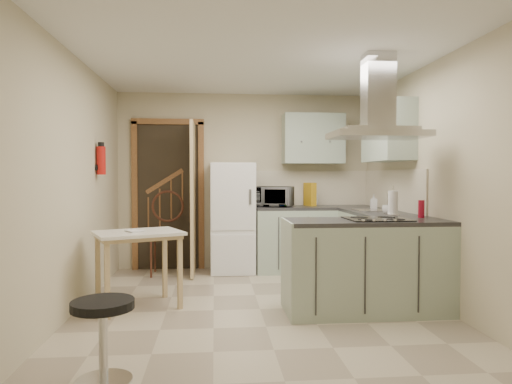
{
  "coord_description": "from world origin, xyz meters",
  "views": [
    {
      "loc": [
        -0.45,
        -4.47,
        1.32
      ],
      "look_at": [
        0.0,
        0.45,
        1.15
      ],
      "focal_mm": 32.0,
      "sensor_mm": 36.0,
      "label": 1
    }
  ],
  "objects": [
    {
      "name": "floor",
      "position": [
        0.0,
        0.0,
        0.0
      ],
      "size": [
        4.2,
        4.2,
        0.0
      ],
      "primitive_type": "plane",
      "color": "#B8AB8F",
      "rests_on": "ground"
    },
    {
      "name": "ceiling",
      "position": [
        0.0,
        0.0,
        2.5
      ],
      "size": [
        4.2,
        4.2,
        0.0
      ],
      "primitive_type": "plane",
      "rotation": [
        3.14,
        0.0,
        0.0
      ],
      "color": "silver",
      "rests_on": "back_wall"
    },
    {
      "name": "back_wall",
      "position": [
        0.0,
        2.1,
        1.25
      ],
      "size": [
        3.6,
        0.0,
        3.6
      ],
      "primitive_type": "plane",
      "rotation": [
        1.57,
        0.0,
        0.0
      ],
      "color": "#C0B695",
      "rests_on": "floor"
    },
    {
      "name": "left_wall",
      "position": [
        -1.8,
        0.0,
        1.25
      ],
      "size": [
        0.0,
        4.2,
        4.2
      ],
      "primitive_type": "plane",
      "rotation": [
        1.57,
        0.0,
        1.57
      ],
      "color": "#C0B695",
      "rests_on": "floor"
    },
    {
      "name": "right_wall",
      "position": [
        1.8,
        0.0,
        1.25
      ],
      "size": [
        0.0,
        4.2,
        4.2
      ],
      "primitive_type": "plane",
      "rotation": [
        1.57,
        0.0,
        -1.57
      ],
      "color": "#C0B695",
      "rests_on": "floor"
    },
    {
      "name": "doorway",
      "position": [
        -1.1,
        2.07,
        1.05
      ],
      "size": [
        1.1,
        0.12,
        2.1
      ],
      "primitive_type": "cube",
      "color": "brown",
      "rests_on": "floor"
    },
    {
      "name": "fridge",
      "position": [
        -0.2,
        1.8,
        0.75
      ],
      "size": [
        0.6,
        0.6,
        1.5
      ],
      "primitive_type": "cube",
      "color": "white",
      "rests_on": "floor"
    },
    {
      "name": "counter_back",
      "position": [
        0.66,
        1.8,
        0.45
      ],
      "size": [
        1.08,
        0.6,
        0.9
      ],
      "primitive_type": "cube",
      "color": "#9EB2A0",
      "rests_on": "floor"
    },
    {
      "name": "counter_right",
      "position": [
        1.5,
        1.12,
        0.45
      ],
      "size": [
        0.6,
        1.95,
        0.9
      ],
      "primitive_type": "cube",
      "color": "#9EB2A0",
      "rests_on": "floor"
    },
    {
      "name": "splashback",
      "position": [
        0.96,
        2.09,
        1.15
      ],
      "size": [
        1.68,
        0.02,
        0.5
      ],
      "primitive_type": "cube",
      "color": "beige",
      "rests_on": "counter_back"
    },
    {
      "name": "wall_cabinet_back",
      "position": [
        0.95,
        1.93,
        1.85
      ],
      "size": [
        0.85,
        0.35,
        0.7
      ],
      "primitive_type": "cube",
      "color": "#9EB2A0",
      "rests_on": "back_wall"
    },
    {
      "name": "wall_cabinet_right",
      "position": [
        1.62,
        0.85,
        1.85
      ],
      "size": [
        0.35,
        0.9,
        0.7
      ],
      "primitive_type": "cube",
      "color": "#9EB2A0",
      "rests_on": "right_wall"
    },
    {
      "name": "peninsula",
      "position": [
        1.02,
        -0.18,
        0.45
      ],
      "size": [
        1.55,
        0.65,
        0.9
      ],
      "primitive_type": "cube",
      "color": "#9EB2A0",
      "rests_on": "floor"
    },
    {
      "name": "hob",
      "position": [
        1.12,
        -0.18,
        0.91
      ],
      "size": [
        0.58,
        0.5,
        0.01
      ],
      "primitive_type": "cube",
      "color": "black",
      "rests_on": "peninsula"
    },
    {
      "name": "extractor_hood",
      "position": [
        1.12,
        -0.18,
        1.72
      ],
      "size": [
        0.9,
        0.55,
        0.1
      ],
      "primitive_type": "cube",
      "color": "silver",
      "rests_on": "ceiling"
    },
    {
      "name": "sink",
      "position": [
        1.5,
        0.95,
        0.91
      ],
      "size": [
        0.45,
        0.4,
        0.01
      ],
      "primitive_type": "cube",
      "color": "silver",
      "rests_on": "counter_right"
    },
    {
      "name": "fire_extinguisher",
      "position": [
        -1.74,
        0.9,
        1.5
      ],
      "size": [
        0.1,
        0.1,
        0.32
      ],
      "primitive_type": "cylinder",
      "color": "#B2140F",
      "rests_on": "left_wall"
    },
    {
      "name": "drop_leaf_table",
      "position": [
        -1.21,
        0.17,
        0.38
      ],
      "size": [
        1.0,
        0.89,
        0.77
      ],
      "primitive_type": "cube",
      "rotation": [
        0.0,
        0.0,
        0.41
      ],
      "color": "#D8BF84",
      "rests_on": "floor"
    },
    {
      "name": "bentwood_chair",
      "position": [
        -1.09,
        1.7,
        0.51
      ],
      "size": [
        0.46,
        0.46,
        1.02
      ],
      "primitive_type": "cube",
      "rotation": [
        0.0,
        0.0,
        -0.01
      ],
      "color": "#52221B",
      "rests_on": "floor"
    },
    {
      "name": "stool",
      "position": [
        -1.16,
        -1.51,
        0.27
      ],
      "size": [
        0.5,
        0.5,
        0.53
      ],
      "primitive_type": "cylinder",
      "rotation": [
        0.0,
        0.0,
        0.3
      ],
      "color": "black",
      "rests_on": "floor"
    },
    {
      "name": "microwave",
      "position": [
        0.38,
        1.8,
        1.04
      ],
      "size": [
        0.59,
        0.5,
        0.28
      ],
      "primitive_type": "imported",
      "rotation": [
        0.0,
        0.0,
        -0.37
      ],
      "color": "black",
      "rests_on": "counter_back"
    },
    {
      "name": "kettle",
      "position": [
        0.95,
        1.9,
        1.0
      ],
      "size": [
        0.15,
        0.15,
        0.2
      ],
      "primitive_type": "cylinder",
      "rotation": [
        0.0,
        0.0,
        0.08
      ],
      "color": "white",
      "rests_on": "counter_back"
    },
    {
      "name": "cereal_box",
      "position": [
        0.91,
        1.91,
        1.06
      ],
      "size": [
        0.15,
        0.24,
        0.33
      ],
      "primitive_type": "cube",
      "rotation": [
        0.0,
        0.0,
        0.33
      ],
      "color": "#C69117",
      "rests_on": "counter_back"
    },
    {
      "name": "soap_bottle",
      "position": [
        1.62,
        1.3,
        0.99
      ],
      "size": [
        0.1,
        0.11,
        0.19
      ],
      "primitive_type": "imported",
      "rotation": [
        0.0,
        0.0,
        -0.28
      ],
      "color": "#A3A1AC",
      "rests_on": "counter_right"
    },
    {
      "name": "paper_towel",
      "position": [
        1.49,
        0.32,
        1.04
      ],
      "size": [
        0.13,
        0.13,
        0.27
      ],
      "primitive_type": "cylinder",
      "rotation": [
        0.0,
        0.0,
        -0.22
      ],
      "color": "white",
      "rests_on": "counter_right"
    },
    {
      "name": "cup",
      "position": [
        1.47,
        0.43,
        0.95
      ],
      "size": [
        0.15,
        0.15,
        0.1
      ],
      "primitive_type": "imported",
      "rotation": [
        0.0,
        0.0,
        -0.29
      ],
      "color": "silver",
      "rests_on": "counter_right"
    },
    {
      "name": "red_bottle",
      "position": [
        1.64,
        -0.03,
        0.99
      ],
      "size": [
        0.08,
        0.08,
        0.18
      ],
      "primitive_type": "cylinder",
      "rotation": [
        0.0,
        0.0,
        0.29
      ],
      "color": "#A80E26",
      "rests_on": "peninsula"
    },
    {
      "name": "book",
      "position": [
        -1.3,
        0.12,
        0.81
      ],
      "size": [
        0.22,
        0.24,
        0.09
      ],
      "primitive_type": "imported",
      "rotation": [
        0.0,
        0.0,
        0.58
      ],
      "color": "#A53E37",
      "rests_on": "drop_leaf_table"
    }
  ]
}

